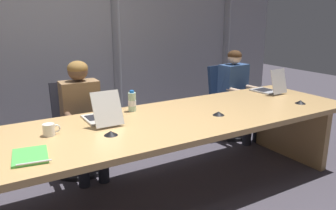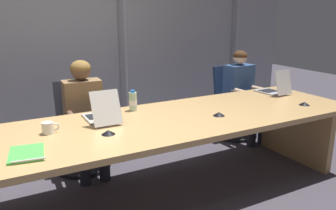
{
  "view_description": "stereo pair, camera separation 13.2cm",
  "coord_description": "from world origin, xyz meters",
  "px_view_note": "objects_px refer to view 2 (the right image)",
  "views": [
    {
      "loc": [
        -0.94,
        -2.48,
        1.65
      ],
      "look_at": [
        0.59,
        0.09,
        0.84
      ],
      "focal_mm": 35.92,
      "sensor_mm": 36.0,
      "label": 1
    },
    {
      "loc": [
        -0.83,
        -2.54,
        1.65
      ],
      "look_at": [
        0.59,
        0.09,
        0.84
      ],
      "focal_mm": 35.92,
      "sensor_mm": 36.0,
      "label": 2
    }
  ],
  "objects_px": {
    "person_left_mid": "(85,110)",
    "conference_mic_right_side": "(219,114)",
    "person_center": "(243,90)",
    "office_chair_left_mid": "(80,136)",
    "conference_mic_left_side": "(304,103)",
    "conference_mic_middle": "(108,132)",
    "spiral_notepad": "(27,154)",
    "water_bottle_primary": "(133,101)",
    "laptop_left_mid": "(101,115)",
    "laptop_center": "(274,89)",
    "coffee_mug_near": "(48,128)",
    "office_chair_center": "(234,110)"
  },
  "relations": [
    {
      "from": "person_left_mid",
      "to": "conference_mic_right_side",
      "type": "xyz_separation_m",
      "value": [
        1.0,
        -0.96,
        0.07
      ]
    },
    {
      "from": "person_center",
      "to": "conference_mic_right_side",
      "type": "height_order",
      "value": "person_center"
    },
    {
      "from": "office_chair_left_mid",
      "to": "conference_mic_left_side",
      "type": "xyz_separation_m",
      "value": [
        2.04,
        -1.23,
        0.4
      ]
    },
    {
      "from": "person_left_mid",
      "to": "conference_mic_right_side",
      "type": "height_order",
      "value": "person_left_mid"
    },
    {
      "from": "office_chair_left_mid",
      "to": "conference_mic_left_side",
      "type": "relative_size",
      "value": 8.59
    },
    {
      "from": "conference_mic_middle",
      "to": "spiral_notepad",
      "type": "relative_size",
      "value": 0.33
    },
    {
      "from": "water_bottle_primary",
      "to": "laptop_left_mid",
      "type": "bearing_deg",
      "value": -156.37
    },
    {
      "from": "person_left_mid",
      "to": "person_center",
      "type": "height_order",
      "value": "person_left_mid"
    },
    {
      "from": "water_bottle_primary",
      "to": "person_left_mid",
      "type": "bearing_deg",
      "value": 130.96
    },
    {
      "from": "water_bottle_primary",
      "to": "spiral_notepad",
      "type": "relative_size",
      "value": 0.61
    },
    {
      "from": "person_left_mid",
      "to": "laptop_center",
      "type": "bearing_deg",
      "value": 78.27
    },
    {
      "from": "laptop_left_mid",
      "to": "conference_mic_left_side",
      "type": "distance_m",
      "value": 2.07
    },
    {
      "from": "water_bottle_primary",
      "to": "conference_mic_left_side",
      "type": "relative_size",
      "value": 1.86
    },
    {
      "from": "coffee_mug_near",
      "to": "conference_mic_left_side",
      "type": "distance_m",
      "value": 2.51
    },
    {
      "from": "office_chair_center",
      "to": "conference_mic_middle",
      "type": "bearing_deg",
      "value": -69.56
    },
    {
      "from": "office_chair_center",
      "to": "person_left_mid",
      "type": "xyz_separation_m",
      "value": [
        -2.1,
        -0.16,
        0.33
      ]
    },
    {
      "from": "person_center",
      "to": "conference_mic_middle",
      "type": "xyz_separation_m",
      "value": [
        -2.18,
        -0.95,
        0.08
      ]
    },
    {
      "from": "office_chair_center",
      "to": "person_center",
      "type": "xyz_separation_m",
      "value": [
        0.01,
        -0.16,
        0.31
      ]
    },
    {
      "from": "person_center",
      "to": "coffee_mug_near",
      "type": "height_order",
      "value": "person_center"
    },
    {
      "from": "person_left_mid",
      "to": "conference_mic_right_side",
      "type": "relative_size",
      "value": 10.85
    },
    {
      "from": "water_bottle_primary",
      "to": "conference_mic_left_side",
      "type": "distance_m",
      "value": 1.77
    },
    {
      "from": "office_chair_left_mid",
      "to": "conference_mic_right_side",
      "type": "xyz_separation_m",
      "value": [
        1.03,
        -1.11,
        0.4
      ]
    },
    {
      "from": "laptop_center",
      "to": "person_left_mid",
      "type": "distance_m",
      "value": 2.19
    },
    {
      "from": "office_chair_left_mid",
      "to": "office_chair_center",
      "type": "height_order",
      "value": "office_chair_center"
    },
    {
      "from": "laptop_left_mid",
      "to": "conference_mic_left_side",
      "type": "relative_size",
      "value": 4.07
    },
    {
      "from": "laptop_center",
      "to": "spiral_notepad",
      "type": "height_order",
      "value": "laptop_center"
    },
    {
      "from": "laptop_center",
      "to": "conference_mic_middle",
      "type": "height_order",
      "value": "laptop_center"
    },
    {
      "from": "laptop_left_mid",
      "to": "person_center",
      "type": "xyz_separation_m",
      "value": [
        2.12,
        0.58,
        -0.12
      ]
    },
    {
      "from": "conference_mic_right_side",
      "to": "laptop_left_mid",
      "type": "bearing_deg",
      "value": 159.59
    },
    {
      "from": "office_chair_center",
      "to": "conference_mic_middle",
      "type": "xyz_separation_m",
      "value": [
        -2.17,
        -1.11,
        0.4
      ]
    },
    {
      "from": "laptop_left_mid",
      "to": "office_chair_left_mid",
      "type": "height_order",
      "value": "laptop_left_mid"
    },
    {
      "from": "person_left_mid",
      "to": "conference_mic_right_side",
      "type": "distance_m",
      "value": 1.39
    },
    {
      "from": "conference_mic_left_side",
      "to": "person_left_mid",
      "type": "bearing_deg",
      "value": 151.83
    },
    {
      "from": "office_chair_left_mid",
      "to": "water_bottle_primary",
      "type": "height_order",
      "value": "office_chair_left_mid"
    },
    {
      "from": "conference_mic_left_side",
      "to": "coffee_mug_near",
      "type": "bearing_deg",
      "value": 171.64
    },
    {
      "from": "conference_mic_middle",
      "to": "spiral_notepad",
      "type": "distance_m",
      "value": 0.62
    },
    {
      "from": "conference_mic_right_side",
      "to": "spiral_notepad",
      "type": "bearing_deg",
      "value": -176.26
    },
    {
      "from": "person_left_mid",
      "to": "spiral_notepad",
      "type": "bearing_deg",
      "value": -29.6
    },
    {
      "from": "person_center",
      "to": "water_bottle_primary",
      "type": "relative_size",
      "value": 5.79
    },
    {
      "from": "coffee_mug_near",
      "to": "person_left_mid",
      "type": "bearing_deg",
      "value": 56.37
    },
    {
      "from": "person_left_mid",
      "to": "conference_mic_left_side",
      "type": "xyz_separation_m",
      "value": [
        2.01,
        -1.08,
        0.07
      ]
    },
    {
      "from": "conference_mic_right_side",
      "to": "person_left_mid",
      "type": "bearing_deg",
      "value": 136.19
    },
    {
      "from": "office_chair_left_mid",
      "to": "conference_mic_middle",
      "type": "bearing_deg",
      "value": 0.56
    },
    {
      "from": "conference_mic_left_side",
      "to": "office_chair_left_mid",
      "type": "bearing_deg",
      "value": 148.9
    },
    {
      "from": "person_center",
      "to": "coffee_mug_near",
      "type": "bearing_deg",
      "value": -79.66
    },
    {
      "from": "person_center",
      "to": "person_left_mid",
      "type": "bearing_deg",
      "value": -95.06
    },
    {
      "from": "coffee_mug_near",
      "to": "conference_mic_right_side",
      "type": "bearing_deg",
      "value": -9.61
    },
    {
      "from": "office_chair_center",
      "to": "conference_mic_right_side",
      "type": "height_order",
      "value": "office_chair_center"
    },
    {
      "from": "person_left_mid",
      "to": "conference_mic_middle",
      "type": "distance_m",
      "value": 0.95
    },
    {
      "from": "spiral_notepad",
      "to": "office_chair_center",
      "type": "bearing_deg",
      "value": 32.25
    }
  ]
}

